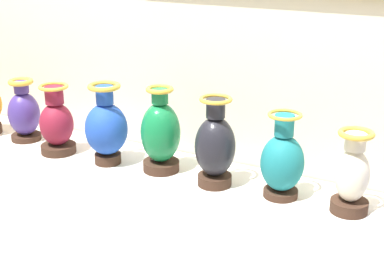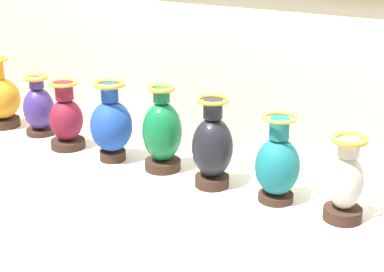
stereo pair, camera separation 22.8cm
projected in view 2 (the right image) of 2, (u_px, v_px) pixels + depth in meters
back_wall at (228, 83)px, 2.42m from camera, size 5.69×0.14×2.61m
vase_amber at (2, 100)px, 2.87m from camera, size 0.19×0.19×0.36m
vase_indigo at (39, 108)px, 2.77m from camera, size 0.15×0.15×0.30m
vase_burgundy at (66, 120)px, 2.59m from camera, size 0.16×0.16×0.31m
vase_sapphire at (111, 125)px, 2.44m from camera, size 0.18×0.18×0.35m
vase_emerald at (162, 133)px, 2.34m from camera, size 0.16×0.16×0.36m
vase_onyx at (212, 147)px, 2.18m from camera, size 0.16×0.16×0.36m
vase_teal at (277, 165)px, 2.07m from camera, size 0.16×0.16×0.33m
vase_ivory at (345, 183)px, 1.93m from camera, size 0.13×0.13×0.30m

